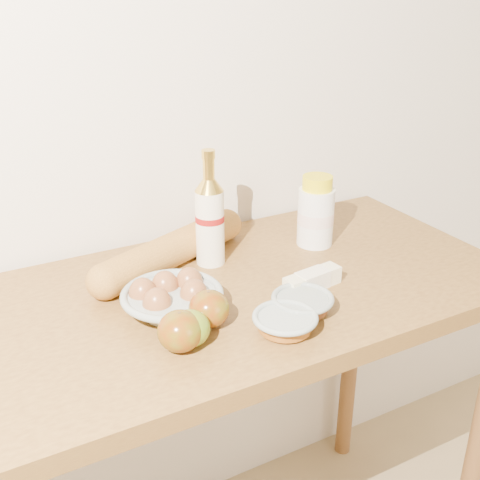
{
  "coord_description": "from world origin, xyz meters",
  "views": [
    {
      "loc": [
        -0.51,
        0.21,
        1.51
      ],
      "look_at": [
        0.0,
        1.15,
        1.02
      ],
      "focal_mm": 45.0,
      "sensor_mm": 36.0,
      "label": 1
    }
  ],
  "objects_px": {
    "table": "(233,337)",
    "cream_bottle": "(316,213)",
    "baguette": "(171,250)",
    "egg_bowl": "(172,298)",
    "bourbon_bottle": "(210,219)"
  },
  "relations": [
    {
      "from": "bourbon_bottle",
      "to": "cream_bottle",
      "type": "distance_m",
      "value": 0.27
    },
    {
      "from": "cream_bottle",
      "to": "egg_bowl",
      "type": "xyz_separation_m",
      "value": [
        -0.42,
        -0.13,
        -0.05
      ]
    },
    {
      "from": "bourbon_bottle",
      "to": "baguette",
      "type": "distance_m",
      "value": 0.11
    },
    {
      "from": "egg_bowl",
      "to": "baguette",
      "type": "xyz_separation_m",
      "value": [
        0.08,
        0.18,
        0.01
      ]
    },
    {
      "from": "table",
      "to": "bourbon_bottle",
      "type": "relative_size",
      "value": 4.6
    },
    {
      "from": "baguette",
      "to": "egg_bowl",
      "type": "bearing_deg",
      "value": -135.18
    },
    {
      "from": "cream_bottle",
      "to": "egg_bowl",
      "type": "distance_m",
      "value": 0.44
    },
    {
      "from": "baguette",
      "to": "bourbon_bottle",
      "type": "bearing_deg",
      "value": -40.98
    },
    {
      "from": "cream_bottle",
      "to": "baguette",
      "type": "height_order",
      "value": "cream_bottle"
    },
    {
      "from": "egg_bowl",
      "to": "table",
      "type": "bearing_deg",
      "value": 10.39
    },
    {
      "from": "cream_bottle",
      "to": "baguette",
      "type": "relative_size",
      "value": 0.38
    },
    {
      "from": "table",
      "to": "cream_bottle",
      "type": "height_order",
      "value": "cream_bottle"
    },
    {
      "from": "cream_bottle",
      "to": "baguette",
      "type": "xyz_separation_m",
      "value": [
        -0.35,
        0.05,
        -0.04
      ]
    },
    {
      "from": "cream_bottle",
      "to": "egg_bowl",
      "type": "relative_size",
      "value": 0.84
    },
    {
      "from": "bourbon_bottle",
      "to": "cream_bottle",
      "type": "bearing_deg",
      "value": -10.52
    }
  ]
}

